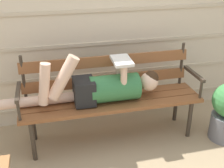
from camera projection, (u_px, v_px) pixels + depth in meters
The scene contains 4 objects.
ground_plane at pixel (117, 149), 2.92m from camera, with size 12.00×12.00×0.00m, color tan.
house_siding at pixel (100, 26), 3.10m from camera, with size 4.27×0.08×2.17m.
park_bench at pixel (110, 92), 2.93m from camera, with size 1.83×0.45×0.93m.
reclining_person at pixel (101, 87), 2.80m from camera, with size 1.65×0.27×0.54m.
Camera 1 is at (-0.60, -2.27, 1.85)m, focal length 45.80 mm.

